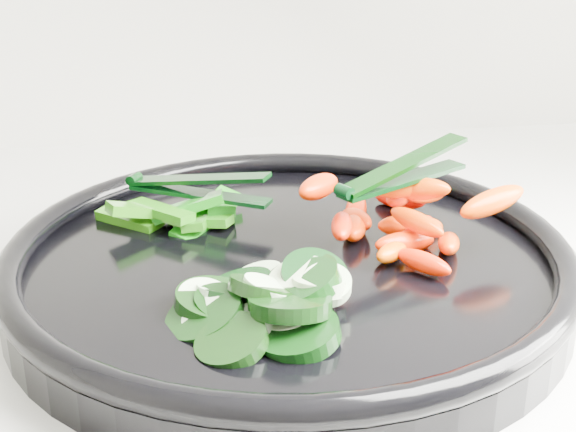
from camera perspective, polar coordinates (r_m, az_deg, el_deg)
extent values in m
cylinder|color=black|center=(0.54, 0.00, -4.18)|extent=(0.43, 0.43, 0.02)
torus|color=black|center=(0.53, 0.00, -2.40)|extent=(0.43, 0.43, 0.02)
cylinder|color=black|center=(0.43, -4.04, -8.93)|extent=(0.06, 0.06, 0.02)
cylinder|color=beige|center=(0.44, -3.22, -7.90)|extent=(0.05, 0.05, 0.02)
cylinder|color=black|center=(0.48, -4.39, -5.72)|extent=(0.05, 0.05, 0.03)
cylinder|color=beige|center=(0.48, -4.80, -5.77)|extent=(0.04, 0.04, 0.02)
cylinder|color=black|center=(0.47, -4.66, -6.49)|extent=(0.05, 0.05, 0.02)
cylinder|color=beige|center=(0.47, -5.92, -6.07)|extent=(0.04, 0.04, 0.02)
cylinder|color=black|center=(0.44, 0.73, -8.44)|extent=(0.07, 0.07, 0.02)
cylinder|color=#DBF0C0|center=(0.45, 0.01, -7.36)|extent=(0.05, 0.05, 0.02)
cylinder|color=black|center=(0.49, -3.45, -5.07)|extent=(0.05, 0.05, 0.02)
cylinder|color=beige|center=(0.50, -2.10, -4.39)|extent=(0.04, 0.04, 0.02)
cylinder|color=black|center=(0.47, -3.49, -6.40)|extent=(0.06, 0.06, 0.02)
cylinder|color=beige|center=(0.48, -3.80, -5.67)|extent=(0.04, 0.04, 0.01)
cylinder|color=black|center=(0.47, -5.19, -6.16)|extent=(0.07, 0.07, 0.02)
cylinder|color=#D3EEBF|center=(0.46, -4.18, -6.51)|extent=(0.04, 0.04, 0.01)
cylinder|color=black|center=(0.46, -5.89, -7.08)|extent=(0.06, 0.06, 0.03)
cylinder|color=#D7F7C6|center=(0.46, -5.82, -7.20)|extent=(0.04, 0.04, 0.02)
cylinder|color=black|center=(0.47, 0.91, -5.00)|extent=(0.06, 0.06, 0.03)
cylinder|color=beige|center=(0.47, 1.59, -4.83)|extent=(0.04, 0.04, 0.02)
cylinder|color=black|center=(0.46, -1.86, -5.24)|extent=(0.05, 0.05, 0.03)
cylinder|color=#DAF0C0|center=(0.46, -1.38, -5.35)|extent=(0.03, 0.03, 0.02)
cylinder|color=black|center=(0.48, 1.88, -4.34)|extent=(0.06, 0.06, 0.03)
cylinder|color=#CDEABB|center=(0.47, 2.77, -4.89)|extent=(0.04, 0.04, 0.02)
cylinder|color=black|center=(0.48, 1.05, -4.39)|extent=(0.05, 0.04, 0.02)
cylinder|color=#DDF3C2|center=(0.48, 0.78, -4.38)|extent=(0.04, 0.04, 0.02)
cylinder|color=black|center=(0.45, 0.15, -6.39)|extent=(0.05, 0.05, 0.02)
cylinder|color=beige|center=(0.47, 2.26, -5.02)|extent=(0.04, 0.04, 0.02)
ellipsoid|color=#F82200|center=(0.56, 9.03, -1.29)|extent=(0.04, 0.04, 0.03)
ellipsoid|color=red|center=(0.54, 8.32, -1.88)|extent=(0.05, 0.03, 0.02)
ellipsoid|color=#FD2D00|center=(0.52, 9.62, -3.26)|extent=(0.04, 0.04, 0.02)
ellipsoid|color=#FF3B00|center=(0.57, 4.87, -0.23)|extent=(0.03, 0.05, 0.03)
ellipsoid|color=red|center=(0.55, 11.36, -1.92)|extent=(0.03, 0.05, 0.02)
ellipsoid|color=#FF4700|center=(0.56, 4.77, -0.82)|extent=(0.03, 0.05, 0.02)
ellipsoid|color=#E65100|center=(0.53, 7.41, -2.55)|extent=(0.04, 0.04, 0.02)
ellipsoid|color=#DD4800|center=(0.57, 8.72, -0.72)|extent=(0.06, 0.03, 0.03)
ellipsoid|color=#EF1700|center=(0.62, 7.97, 1.22)|extent=(0.04, 0.05, 0.02)
ellipsoid|color=#EE3300|center=(0.59, 4.85, 0.42)|extent=(0.03, 0.05, 0.02)
ellipsoid|color=#FF2300|center=(0.53, 3.84, -0.70)|extent=(0.03, 0.05, 0.02)
ellipsoid|color=#E23C00|center=(0.58, 7.89, 1.39)|extent=(0.04, 0.05, 0.03)
ellipsoid|color=red|center=(0.54, 9.14, -0.42)|extent=(0.04, 0.05, 0.02)
ellipsoid|color=#DB4C00|center=(0.59, 9.87, 1.59)|extent=(0.05, 0.04, 0.02)
ellipsoid|color=#FF3700|center=(0.56, 9.26, 1.94)|extent=(0.05, 0.04, 0.03)
ellipsoid|color=#F65200|center=(0.56, 2.20, 2.10)|extent=(0.04, 0.05, 0.02)
ellipsoid|color=#FB5600|center=(0.56, 8.15, 1.96)|extent=(0.04, 0.02, 0.02)
ellipsoid|color=#FF6600|center=(0.55, 14.33, 1.00)|extent=(0.06, 0.04, 0.03)
cube|color=#0B6109|center=(0.59, -6.39, -0.29)|extent=(0.03, 0.05, 0.02)
cube|color=#21750B|center=(0.59, -7.22, -0.06)|extent=(0.04, 0.06, 0.03)
cube|color=#09680C|center=(0.61, -5.07, 0.76)|extent=(0.02, 0.06, 0.02)
cube|color=#1A6809|center=(0.58, -6.04, -0.35)|extent=(0.04, 0.03, 0.01)
cube|color=#156D0A|center=(0.59, -5.80, -0.02)|extent=(0.06, 0.07, 0.02)
cube|color=#216D0A|center=(0.60, -11.18, -0.14)|extent=(0.05, 0.05, 0.01)
cube|color=#156809|center=(0.58, -7.12, 0.63)|extent=(0.05, 0.02, 0.02)
cube|color=#22740B|center=(0.58, -10.21, 0.38)|extent=(0.06, 0.04, 0.02)
cube|color=#186409|center=(0.58, -9.03, 0.35)|extent=(0.05, 0.05, 0.01)
cylinder|color=black|center=(0.51, 4.02, 1.75)|extent=(0.01, 0.01, 0.01)
cube|color=black|center=(0.55, 8.24, 2.56)|extent=(0.10, 0.07, 0.00)
cube|color=black|center=(0.55, 8.31, 3.69)|extent=(0.10, 0.07, 0.02)
cylinder|color=black|center=(0.62, -10.88, 2.61)|extent=(0.01, 0.01, 0.01)
cube|color=black|center=(0.59, -6.31, 1.57)|extent=(0.10, 0.07, 0.00)
cube|color=black|center=(0.59, -6.36, 2.62)|extent=(0.10, 0.07, 0.02)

